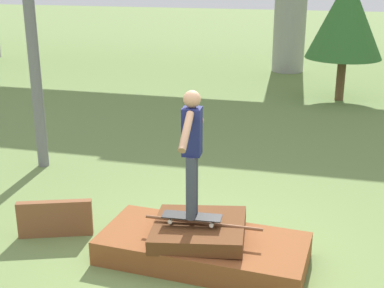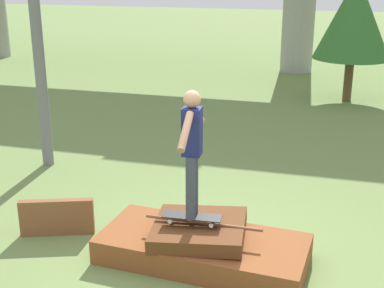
% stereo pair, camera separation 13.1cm
% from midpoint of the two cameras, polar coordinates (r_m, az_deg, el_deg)
% --- Properties ---
extents(ground_plane, '(80.00, 80.00, 0.00)m').
position_cam_midpoint_polar(ground_plane, '(7.03, 0.61, -12.24)').
color(ground_plane, olive).
extents(scrap_pile, '(2.70, 1.36, 0.55)m').
position_cam_midpoint_polar(scrap_pile, '(6.93, 0.54, -10.73)').
color(scrap_pile, brown).
rests_on(scrap_pile, ground_plane).
extents(scrap_plank_loose, '(0.99, 0.45, 0.52)m').
position_cam_midpoint_polar(scrap_plank_loose, '(7.72, -14.87, -7.71)').
color(scrap_plank_loose, brown).
rests_on(scrap_plank_loose, ground_plane).
extents(skateboard, '(0.76, 0.26, 0.09)m').
position_cam_midpoint_polar(skateboard, '(6.72, -0.56, -7.76)').
color(skateboard, black).
rests_on(skateboard, scrap_pile).
extents(skater, '(0.23, 1.23, 1.59)m').
position_cam_midpoint_polar(skater, '(6.35, -0.59, -0.17)').
color(skater, '#383D4C').
rests_on(skater, skateboard).
extents(tree_behind_left, '(2.05, 2.05, 3.38)m').
position_cam_midpoint_polar(tree_behind_left, '(15.16, 15.88, 12.89)').
color(tree_behind_left, brown).
rests_on(tree_behind_left, ground_plane).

